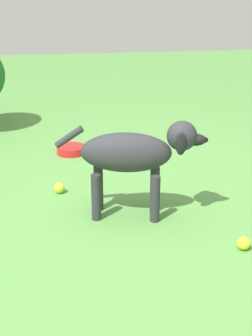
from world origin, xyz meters
TOP-DOWN VIEW (x-y plane):
  - ground at (0.00, 0.00)m, footprint 14.00×14.00m
  - dog at (-0.09, 0.22)m, footprint 0.30×0.79m
  - tennis_ball_0 at (-0.46, -0.18)m, footprint 0.07×0.07m
  - tennis_ball_1 at (0.36, 0.67)m, footprint 0.07×0.07m
  - water_bowl at (-1.18, -0.06)m, footprint 0.22×0.22m

SIDE VIEW (x-z plane):
  - ground at x=0.00m, z-range 0.00..0.00m
  - water_bowl at x=-1.18m, z-range 0.00..0.06m
  - tennis_ball_0 at x=-0.46m, z-range 0.00..0.07m
  - tennis_ball_1 at x=0.36m, z-range 0.00..0.07m
  - dog at x=-0.09m, z-range 0.09..0.63m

